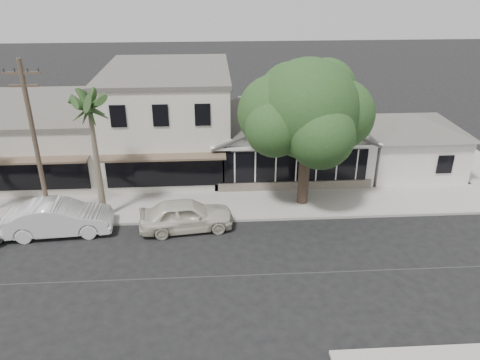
{
  "coord_description": "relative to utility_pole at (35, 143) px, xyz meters",
  "views": [
    {
      "loc": [
        -0.06,
        -17.54,
        13.06
      ],
      "look_at": [
        1.41,
        6.0,
        2.04
      ],
      "focal_mm": 35.0,
      "sensor_mm": 36.0,
      "label": 1
    }
  ],
  "objects": [
    {
      "name": "shade_tree",
      "position": [
        14.09,
        1.82,
        0.87
      ],
      "size": [
        7.74,
        7.0,
        8.59
      ],
      "rotation": [
        0.0,
        0.0,
        0.34
      ],
      "color": "#403127",
      "rests_on": "ground"
    },
    {
      "name": "row_building_near",
      "position": [
        6.0,
        8.3,
        -1.54
      ],
      "size": [
        8.0,
        10.0,
        6.5
      ],
      "primitive_type": "cube",
      "color": "silver",
      "rests_on": "ground"
    },
    {
      "name": "corner_shop",
      "position": [
        14.0,
        7.27,
        -2.17
      ],
      "size": [
        10.4,
        8.6,
        5.1
      ],
      "color": "white",
      "rests_on": "ground"
    },
    {
      "name": "car_1",
      "position": [
        0.8,
        -0.86,
        -3.89
      ],
      "size": [
        5.58,
        2.31,
        1.8
      ],
      "primitive_type": "imported",
      "rotation": [
        0.0,
        0.0,
        1.65
      ],
      "color": "silver",
      "rests_on": "ground"
    },
    {
      "name": "ground",
      "position": [
        9.0,
        -5.2,
        -4.79
      ],
      "size": [
        140.0,
        140.0,
        0.0
      ],
      "primitive_type": "plane",
      "color": "black",
      "rests_on": "ground"
    },
    {
      "name": "sidewalk_north",
      "position": [
        1.0,
        1.55,
        -4.71
      ],
      "size": [
        90.0,
        3.5,
        0.15
      ],
      "primitive_type": "cube",
      "color": "#9E9991",
      "rests_on": "ground"
    },
    {
      "name": "row_building_midnear",
      "position": [
        -3.0,
        8.3,
        -2.69
      ],
      "size": [
        10.0,
        10.0,
        4.2
      ],
      "primitive_type": "cube",
      "color": "beige",
      "rests_on": "ground"
    },
    {
      "name": "palm_east",
      "position": [
        2.78,
        0.54,
        1.76
      ],
      "size": [
        3.16,
        3.16,
        7.7
      ],
      "color": "#726651",
      "rests_on": "ground"
    },
    {
      "name": "side_cottage",
      "position": [
        22.2,
        6.3,
        -3.29
      ],
      "size": [
        6.0,
        6.0,
        3.0
      ],
      "primitive_type": "cube",
      "color": "white",
      "rests_on": "ground"
    },
    {
      "name": "utility_pole",
      "position": [
        0.0,
        0.0,
        0.0
      ],
      "size": [
        1.8,
        0.24,
        9.0
      ],
      "color": "brown",
      "rests_on": "ground"
    },
    {
      "name": "car_0",
      "position": [
        7.43,
        -0.86,
        -3.94
      ],
      "size": [
        5.18,
        2.58,
        1.7
      ],
      "primitive_type": "imported",
      "rotation": [
        0.0,
        0.0,
        1.69
      ],
      "color": "beige",
      "rests_on": "ground"
    }
  ]
}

